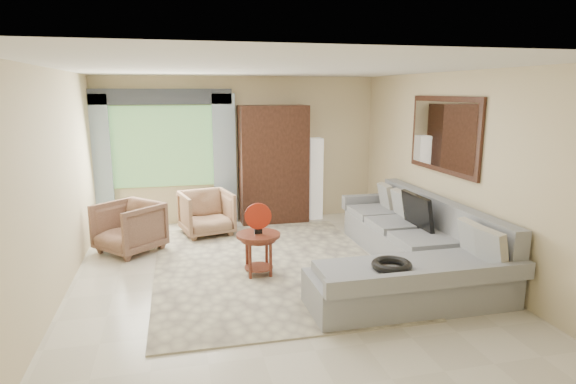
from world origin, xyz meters
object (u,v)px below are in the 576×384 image
object	(u,v)px
tv_screen	(417,211)
potted_plant	(122,220)
floor_lamp	(315,179)
armoire	(273,165)
coffee_table	(259,254)
armchair_right	(207,213)
sectional_sofa	(411,252)
armchair_left	(129,227)

from	to	relation	value
tv_screen	potted_plant	world-z (taller)	tv_screen
tv_screen	potted_plant	size ratio (longest dim) A/B	1.22
floor_lamp	armoire	bearing A→B (deg)	-175.71
coffee_table	potted_plant	distance (m)	2.84
armchair_right	armoire	distance (m)	1.52
sectional_sofa	armchair_right	distance (m)	3.42
armchair_right	floor_lamp	size ratio (longest dim) A/B	0.54
armchair_left	armchair_right	size ratio (longest dim) A/B	1.02
tv_screen	armoire	distance (m)	2.95
armchair_right	armoire	size ratio (longest dim) A/B	0.38
tv_screen	sectional_sofa	bearing A→B (deg)	-124.82
coffee_table	floor_lamp	size ratio (longest dim) A/B	0.38
armoire	coffee_table	bearing A→B (deg)	-106.05
tv_screen	armchair_right	world-z (taller)	tv_screen
coffee_table	armchair_right	xyz separation A→B (m)	(-0.52, 1.99, 0.07)
tv_screen	potted_plant	bearing A→B (deg)	152.65
armoire	floor_lamp	size ratio (longest dim) A/B	1.40
tv_screen	armchair_left	size ratio (longest dim) A/B	0.90
floor_lamp	armchair_left	bearing A→B (deg)	-159.14
tv_screen	floor_lamp	world-z (taller)	floor_lamp
armchair_right	armchair_left	bearing A→B (deg)	-164.74
sectional_sofa	armchair_left	bearing A→B (deg)	154.67
potted_plant	armoire	world-z (taller)	armoire
coffee_table	potted_plant	bearing A→B (deg)	131.03
potted_plant	tv_screen	bearing A→B (deg)	-27.35
coffee_table	armchair_right	bearing A→B (deg)	104.56
coffee_table	potted_plant	xyz separation A→B (m)	(-1.86, 2.14, 0.01)
coffee_table	potted_plant	world-z (taller)	potted_plant
tv_screen	armoire	xyz separation A→B (m)	(-1.50, 2.51, 0.33)
coffee_table	armoire	distance (m)	2.74
tv_screen	floor_lamp	distance (m)	2.67
tv_screen	potted_plant	distance (m)	4.62
armchair_right	potted_plant	size ratio (longest dim) A/B	1.33
sectional_sofa	armchair_left	size ratio (longest dim) A/B	4.20
sectional_sofa	armoire	distance (m)	3.24
armchair_left	floor_lamp	xyz separation A→B (m)	(3.22, 1.23, 0.38)
potted_plant	floor_lamp	bearing A→B (deg)	7.69
tv_screen	armchair_left	distance (m)	4.16
tv_screen	floor_lamp	xyz separation A→B (m)	(-0.70, 2.57, 0.03)
armchair_right	coffee_table	bearing A→B (deg)	-88.02
potted_plant	armchair_left	bearing A→B (deg)	-77.56
coffee_table	tv_screen	bearing A→B (deg)	0.58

